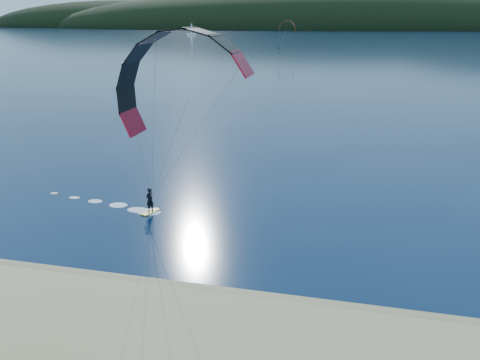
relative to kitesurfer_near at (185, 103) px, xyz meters
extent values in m
plane|color=#071E3A|center=(-0.49, -9.87, -9.60)|extent=(1800.00, 1800.00, 0.00)
cube|color=#8D7B52|center=(-0.49, -5.37, -9.55)|extent=(220.00, 2.50, 0.10)
ellipsoid|color=black|center=(-50.49, 710.13, -9.60)|extent=(840.00, 280.00, 110.00)
ellipsoid|color=black|center=(-380.49, 770.13, -9.60)|extent=(520.00, 220.00, 90.00)
cube|color=gold|center=(-4.95, 5.00, -9.54)|extent=(1.07, 1.68, 0.09)
imported|color=black|center=(-4.95, 5.00, -8.52)|extent=(0.71, 0.85, 1.97)
cylinder|color=gray|center=(-2.17, 2.24, -3.93)|extent=(0.02, 0.02, 10.90)
cube|color=gold|center=(-22.39, 197.31, -9.55)|extent=(1.08, 1.39, 0.08)
imported|color=black|center=(-22.39, 197.31, -8.68)|extent=(0.97, 1.03, 1.68)
cylinder|color=gray|center=(-20.17, 194.82, -4.11)|extent=(0.02, 0.02, 10.34)
cube|color=white|center=(-130.73, 393.43, -9.10)|extent=(8.25, 3.80, 1.39)
cylinder|color=white|center=(-130.73, 393.43, -3.64)|extent=(0.20, 0.20, 10.92)
cube|color=white|center=(-130.68, 394.82, -3.64)|extent=(0.47, 2.56, 7.94)
cube|color=white|center=(-130.68, 391.84, -5.63)|extent=(0.37, 1.97, 4.96)
camera|label=1|loc=(9.19, -25.90, 4.74)|focal=34.61mm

